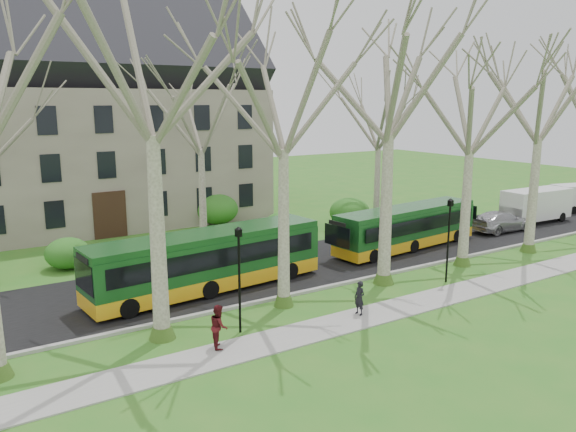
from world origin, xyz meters
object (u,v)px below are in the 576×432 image
at_px(bus_follow, 407,227).
at_px(pedestrian_a, 359,298).
at_px(pedestrian_b, 219,326).
at_px(van_a, 536,206).
at_px(bus_lead, 208,260).
at_px(sedan, 501,221).

height_order(bus_follow, pedestrian_a, bus_follow).
relative_size(bus_follow, pedestrian_b, 6.48).
bearing_deg(bus_follow, van_a, -4.47).
relative_size(pedestrian_a, pedestrian_b, 0.89).
relative_size(bus_lead, van_a, 2.08).
bearing_deg(van_a, sedan, -170.51).
xyz_separation_m(pedestrian_a, pedestrian_b, (-6.60, 0.27, 0.09)).
bearing_deg(pedestrian_a, pedestrian_b, -97.27).
relative_size(van_a, pedestrian_a, 3.86).
bearing_deg(bus_follow, sedan, -7.36).
bearing_deg(bus_lead, pedestrian_a, -62.70).
xyz_separation_m(sedan, van_a, (4.86, 0.57, 0.54)).
bearing_deg(bus_lead, pedestrian_b, -116.54).
distance_m(bus_follow, pedestrian_a, 12.13).
relative_size(bus_follow, van_a, 1.88).
bearing_deg(bus_lead, sedan, -4.23).
height_order(bus_lead, pedestrian_a, bus_lead).
relative_size(bus_follow, sedan, 2.18).
bearing_deg(van_a, pedestrian_a, -159.55).
distance_m(bus_lead, van_a, 27.80).
bearing_deg(pedestrian_b, van_a, -58.83).
xyz_separation_m(bus_lead, pedestrian_b, (-2.43, -6.25, -0.66)).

